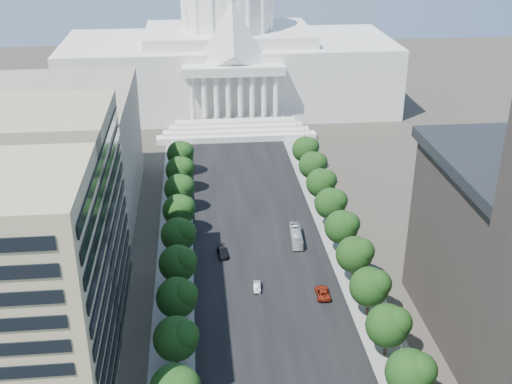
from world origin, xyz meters
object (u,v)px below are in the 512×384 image
object	(u,v)px
car_silver	(257,287)
car_red	(323,293)
city_bus	(296,236)
car_dark_b	(223,252)

from	to	relation	value
car_silver	car_red	xyz separation A→B (m)	(12.84, -3.62, 0.12)
car_silver	city_bus	distance (m)	22.00
car_red	car_silver	bearing A→B (deg)	-13.58
car_red	car_dark_b	xyz separation A→B (m)	(-19.11, 17.93, -0.01)
car_silver	car_red	bearing A→B (deg)	-11.66
car_silver	city_bus	world-z (taller)	city_bus
car_red	city_bus	bearing A→B (deg)	-83.22
car_silver	city_bus	bearing A→B (deg)	64.04
car_dark_b	city_bus	distance (m)	17.93
car_silver	car_dark_b	distance (m)	15.63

